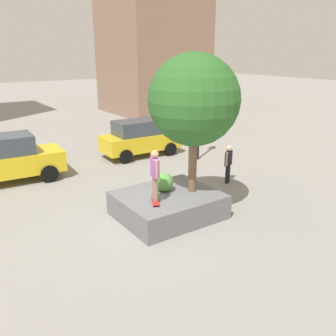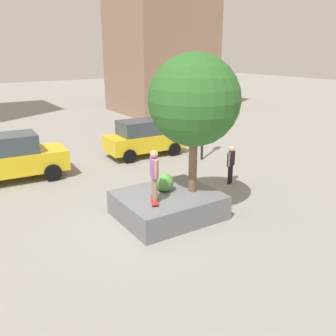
% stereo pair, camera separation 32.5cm
% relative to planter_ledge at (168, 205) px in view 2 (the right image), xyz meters
% --- Properties ---
extents(ground_plane, '(120.00, 120.00, 0.00)m').
position_rel_planter_ledge_xyz_m(ground_plane, '(-0.56, -0.10, -0.40)').
color(ground_plane, gray).
extents(planter_ledge, '(3.22, 2.70, 0.80)m').
position_rel_planter_ledge_xyz_m(planter_ledge, '(0.00, 0.00, 0.00)').
color(planter_ledge, slate).
rests_on(planter_ledge, ground).
extents(plaza_tree, '(2.92, 2.92, 4.51)m').
position_rel_planter_ledge_xyz_m(plaza_tree, '(0.84, -0.21, 3.44)').
color(plaza_tree, brown).
rests_on(plaza_tree, planter_ledge).
extents(boxwood_shrub, '(0.63, 0.63, 0.63)m').
position_rel_planter_ledge_xyz_m(boxwood_shrub, '(0.04, 0.28, 0.71)').
color(boxwood_shrub, '#4C8C3D').
rests_on(boxwood_shrub, planter_ledge).
extents(skateboard, '(0.55, 0.81, 0.07)m').
position_rel_planter_ledge_xyz_m(skateboard, '(-0.72, -0.35, 0.46)').
color(skateboard, '#A51E1E').
rests_on(skateboard, planter_ledge).
extents(skateboarder, '(0.31, 0.53, 1.61)m').
position_rel_planter_ledge_xyz_m(skateboarder, '(-0.72, -0.35, 1.40)').
color(skateboarder, '#847056').
rests_on(skateboarder, skateboard).
extents(taxi_cab, '(4.41, 2.23, 2.00)m').
position_rel_planter_ledge_xyz_m(taxi_cab, '(-3.65, 6.56, 0.62)').
color(taxi_cab, gold).
rests_on(taxi_cab, ground).
extents(sedan_parked, '(4.13, 2.02, 1.90)m').
position_rel_planter_ledge_xyz_m(sedan_parked, '(2.94, 6.94, 0.56)').
color(sedan_parked, gold).
rests_on(sedan_parked, ground).
extents(traffic_light_corner, '(0.37, 0.37, 4.62)m').
position_rel_planter_ledge_xyz_m(traffic_light_corner, '(5.04, 4.67, 2.75)').
color(traffic_light_corner, black).
rests_on(traffic_light_corner, ground).
extents(pedestrian_crossing, '(0.50, 0.37, 1.63)m').
position_rel_planter_ledge_xyz_m(pedestrian_crossing, '(3.89, 1.25, 0.54)').
color(pedestrian_crossing, black).
rests_on(pedestrian_crossing, ground).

